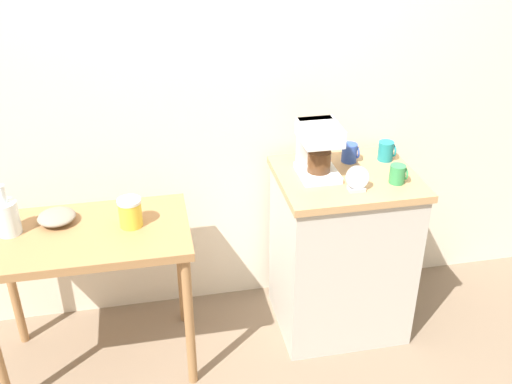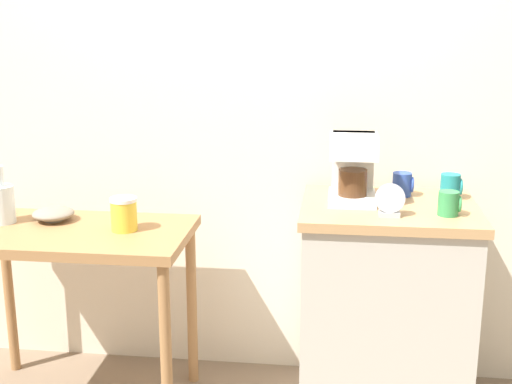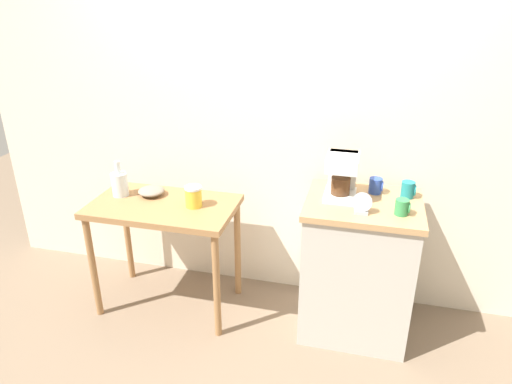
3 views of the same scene
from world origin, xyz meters
name	(u,v)px [view 1 (image 1 of 3)]	position (x,y,z in m)	size (l,w,h in m)	color
ground_plane	(230,340)	(0.00, 0.00, 0.00)	(8.00, 8.00, 0.00)	#7A6651
back_wall	(230,53)	(0.10, 0.45, 1.40)	(4.40, 0.10, 2.80)	beige
wooden_table	(88,251)	(-0.64, -0.01, 0.66)	(0.92, 0.53, 0.76)	#9E7044
kitchen_counter	(341,251)	(0.60, 0.05, 0.45)	(0.66, 0.56, 0.89)	#BCB7AD
bowl_stoneware	(57,217)	(-0.76, 0.09, 0.79)	(0.17, 0.17, 0.05)	gray
glass_carafe_vase	(7,216)	(-0.96, 0.04, 0.85)	(0.10, 0.10, 0.24)	silver
canister_enamel	(130,213)	(-0.43, 0.00, 0.83)	(0.11, 0.11, 0.13)	gold
coffee_maker	(318,147)	(0.45, 0.10, 1.03)	(0.18, 0.22, 0.26)	white
mug_blue	(350,153)	(0.65, 0.19, 0.94)	(0.08, 0.08, 0.09)	#2D4CAD
mug_tall_green	(398,174)	(0.80, -0.07, 0.93)	(0.08, 0.07, 0.09)	#338C4C
mug_dark_teal	(386,151)	(0.84, 0.18, 0.94)	(0.08, 0.08, 0.10)	teal
table_clock	(357,180)	(0.58, -0.10, 0.94)	(0.11, 0.05, 0.12)	#B2B5BA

